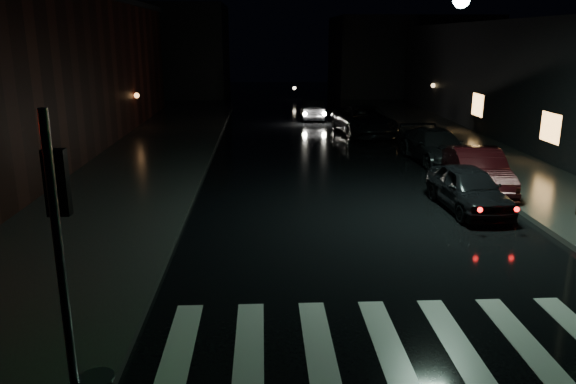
{
  "coord_description": "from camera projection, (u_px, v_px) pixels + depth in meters",
  "views": [
    {
      "loc": [
        0.28,
        -8.21,
        5.15
      ],
      "look_at": [
        0.86,
        4.62,
        1.6
      ],
      "focal_mm": 35.0,
      "sensor_mm": 36.0,
      "label": 1
    }
  ],
  "objects": [
    {
      "name": "ground",
      "position": [
        249.0,
        360.0,
        9.27
      ],
      "size": [
        120.0,
        120.0,
        0.0
      ],
      "primitive_type": "plane",
      "color": "black",
      "rests_on": "ground"
    },
    {
      "name": "sidewalk_left",
      "position": [
        132.0,
        168.0,
        22.51
      ],
      "size": [
        6.0,
        44.0,
        0.15
      ],
      "primitive_type": "cube",
      "color": "#282826",
      "rests_on": "ground"
    },
    {
      "name": "sidewalk_right",
      "position": [
        499.0,
        165.0,
        23.16
      ],
      "size": [
        4.0,
        44.0,
        0.15
      ],
      "primitive_type": "cube",
      "color": "#282826",
      "rests_on": "ground"
    },
    {
      "name": "building_far_left",
      "position": [
        149.0,
        51.0,
        51.1
      ],
      "size": [
        14.0,
        10.0,
        8.0
      ],
      "primitive_type": "cube",
      "color": "black",
      "rests_on": "ground"
    },
    {
      "name": "building_far_right",
      "position": [
        409.0,
        56.0,
        52.28
      ],
      "size": [
        14.0,
        10.0,
        7.0
      ],
      "primitive_type": "cube",
      "color": "black",
      "rests_on": "ground"
    },
    {
      "name": "crosswalk",
      "position": [
        420.0,
        340.0,
        9.88
      ],
      "size": [
        9.0,
        3.0,
        0.01
      ],
      "primitive_type": "cube",
      "color": "beige",
      "rests_on": "ground"
    },
    {
      "name": "signal_pole_corner",
      "position": [
        81.0,
        322.0,
        7.36
      ],
      "size": [
        0.68,
        0.61,
        4.2
      ],
      "color": "slate",
      "rests_on": "ground"
    },
    {
      "name": "parked_car_a",
      "position": [
        468.0,
        188.0,
        17.2
      ],
      "size": [
        1.8,
        4.06,
        1.36
      ],
      "primitive_type": "imported",
      "rotation": [
        0.0,
        0.0,
        0.05
      ],
      "color": "black",
      "rests_on": "ground"
    },
    {
      "name": "parked_car_b",
      "position": [
        477.0,
        171.0,
        19.2
      ],
      "size": [
        2.06,
        4.65,
        1.48
      ],
      "primitive_type": "imported",
      "rotation": [
        0.0,
        0.0,
        -0.11
      ],
      "color": "black",
      "rests_on": "ground"
    },
    {
      "name": "parked_car_c",
      "position": [
        436.0,
        146.0,
        23.75
      ],
      "size": [
        2.35,
        4.95,
        1.39
      ],
      "primitive_type": "imported",
      "rotation": [
        0.0,
        0.0,
        0.08
      ],
      "color": "black",
      "rests_on": "ground"
    },
    {
      "name": "parked_car_d",
      "position": [
        364.0,
        121.0,
        30.47
      ],
      "size": [
        3.14,
        5.87,
        1.57
      ],
      "primitive_type": "imported",
      "rotation": [
        0.0,
        0.0,
        0.1
      ],
      "color": "black",
      "rests_on": "ground"
    },
    {
      "name": "oncoming_car",
      "position": [
        312.0,
        109.0,
        36.37
      ],
      "size": [
        1.45,
        3.93,
        1.29
      ],
      "primitive_type": "imported",
      "rotation": [
        0.0,
        0.0,
        3.12
      ],
      "color": "black",
      "rests_on": "ground"
    }
  ]
}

